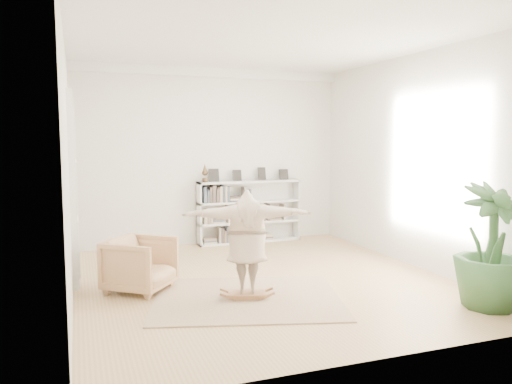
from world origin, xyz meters
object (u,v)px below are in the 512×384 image
armchair (140,265)px  houseplant (491,246)px  rocker_board (247,294)px  person (247,239)px  bookshelf (249,212)px

armchair → houseplant: size_ratio=0.53×
rocker_board → armchair: bearing=162.8°
person → houseplant: houseplant is taller
armchair → rocker_board: bearing=-84.9°
houseplant → armchair: bearing=151.6°
armchair → rocker_board: (1.32, -0.85, -0.32)m
bookshelf → houseplant: bookshelf is taller
person → houseplant: bearing=169.7°
person → houseplant: 3.14m
armchair → bookshelf: bearing=-5.2°
houseplant → person: bearing=153.9°
armchair → person: (1.32, -0.85, 0.44)m
person → armchair: bearing=-17.2°
bookshelf → houseplant: (1.56, -4.98, 0.17)m
bookshelf → person: (-1.27, -3.59, 0.19)m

